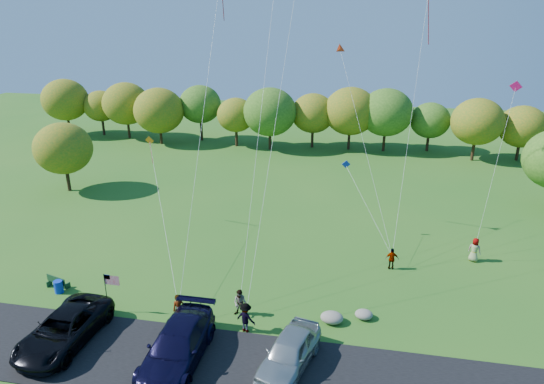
# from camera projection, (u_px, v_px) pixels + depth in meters

# --- Properties ---
(ground) EXTENTS (140.00, 140.00, 0.00)m
(ground) POSITION_uv_depth(u_px,v_px,m) (233.00, 321.00, 28.67)
(ground) COLOR #245E1B
(ground) RESTS_ON ground
(asphalt_lane) EXTENTS (44.00, 6.00, 0.06)m
(asphalt_lane) POSITION_uv_depth(u_px,v_px,m) (213.00, 366.00, 24.99)
(asphalt_lane) COLOR black
(asphalt_lane) RESTS_ON ground
(treeline) EXTENTS (75.67, 27.27, 8.43)m
(treeline) POSITION_uv_depth(u_px,v_px,m) (324.00, 118.00, 59.61)
(treeline) COLOR #362213
(treeline) RESTS_ON ground
(minivan_dark) EXTENTS (3.21, 6.40, 1.74)m
(minivan_dark) POSITION_uv_depth(u_px,v_px,m) (64.00, 329.00, 26.44)
(minivan_dark) COLOR black
(minivan_dark) RESTS_ON asphalt_lane
(minivan_navy) EXTENTS (2.67, 6.55, 1.90)m
(minivan_navy) POSITION_uv_depth(u_px,v_px,m) (177.00, 346.00, 25.00)
(minivan_navy) COLOR black
(minivan_navy) RESTS_ON asphalt_lane
(minivan_silver) EXTENTS (3.23, 5.49, 1.75)m
(minivan_silver) POSITION_uv_depth(u_px,v_px,m) (289.00, 352.00, 24.65)
(minivan_silver) COLOR #9FA6A9
(minivan_silver) RESTS_ON asphalt_lane
(flyer_a) EXTENTS (0.82, 0.73, 1.88)m
(flyer_a) POSITION_uv_depth(u_px,v_px,m) (179.00, 309.00, 28.13)
(flyer_a) COLOR #4C4C59
(flyer_a) RESTS_ON ground
(flyer_b) EXTENTS (0.94, 0.79, 1.73)m
(flyer_b) POSITION_uv_depth(u_px,v_px,m) (240.00, 303.00, 28.87)
(flyer_b) COLOR #4C4C59
(flyer_b) RESTS_ON ground
(flyer_c) EXTENTS (1.32, 1.00, 1.81)m
(flyer_c) POSITION_uv_depth(u_px,v_px,m) (246.00, 318.00, 27.44)
(flyer_c) COLOR #4C4C59
(flyer_c) RESTS_ON ground
(flyer_d) EXTENTS (0.98, 0.49, 1.60)m
(flyer_d) POSITION_uv_depth(u_px,v_px,m) (392.00, 259.00, 34.07)
(flyer_d) COLOR #4C4C59
(flyer_d) RESTS_ON ground
(flyer_e) EXTENTS (1.05, 0.92, 1.81)m
(flyer_e) POSITION_uv_depth(u_px,v_px,m) (475.00, 250.00, 35.12)
(flyer_e) COLOR #4C4C59
(flyer_e) RESTS_ON ground
(park_bench) EXTENTS (1.58, 0.69, 0.89)m
(park_bench) POSITION_uv_depth(u_px,v_px,m) (57.00, 282.00, 31.85)
(park_bench) COLOR #14371D
(park_bench) RESTS_ON ground
(trash_barrel) EXTENTS (0.56, 0.56, 0.84)m
(trash_barrel) POSITION_uv_depth(u_px,v_px,m) (59.00, 287.00, 31.38)
(trash_barrel) COLOR #0C2EBA
(trash_barrel) RESTS_ON ground
(flag_assembly) EXTENTS (0.98, 0.64, 2.65)m
(flag_assembly) POSITION_uv_depth(u_px,v_px,m) (109.00, 284.00, 28.73)
(flag_assembly) COLOR black
(flag_assembly) RESTS_ON ground
(boulder_near) EXTENTS (1.35, 1.06, 0.67)m
(boulder_near) POSITION_uv_depth(u_px,v_px,m) (332.00, 318.00, 28.40)
(boulder_near) COLOR gray
(boulder_near) RESTS_ON ground
(boulder_far) EXTENTS (1.06, 0.89, 0.55)m
(boulder_far) POSITION_uv_depth(u_px,v_px,m) (364.00, 314.00, 28.79)
(boulder_far) COLOR gray
(boulder_far) RESTS_ON ground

